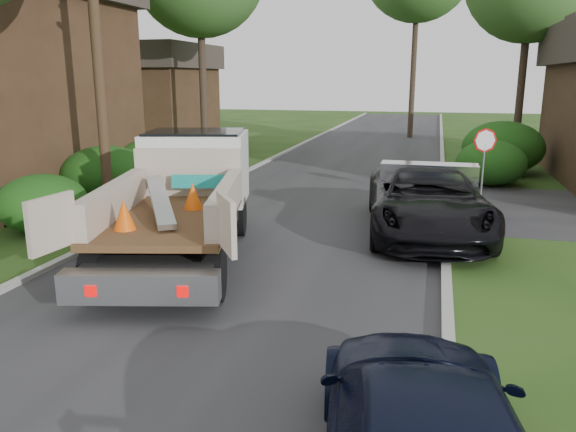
# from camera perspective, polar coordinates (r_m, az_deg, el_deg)

# --- Properties ---
(ground) EXTENTS (120.00, 120.00, 0.00)m
(ground) POSITION_cam_1_polar(r_m,az_deg,el_deg) (10.76, -6.69, -7.91)
(ground) COLOR #224112
(ground) RESTS_ON ground
(road) EXTENTS (8.00, 90.00, 0.02)m
(road) POSITION_cam_1_polar(r_m,az_deg,el_deg) (20.04, 3.72, 2.42)
(road) COLOR #28282B
(road) RESTS_ON ground
(curb_left) EXTENTS (0.20, 90.00, 0.12)m
(curb_left) POSITION_cam_1_polar(r_m,az_deg,el_deg) (21.17, -7.24, 3.11)
(curb_left) COLOR #9E9E99
(curb_left) RESTS_ON ground
(curb_right) EXTENTS (0.20, 90.00, 0.12)m
(curb_right) POSITION_cam_1_polar(r_m,az_deg,el_deg) (19.68, 15.53, 1.89)
(curb_right) COLOR #9E9E99
(curb_right) RESTS_ON ground
(stop_sign) EXTENTS (0.71, 0.32, 2.48)m
(stop_sign) POSITION_cam_1_polar(r_m,az_deg,el_deg) (18.47, 19.32, 6.27)
(stop_sign) COLOR slate
(stop_sign) RESTS_ON ground
(utility_pole) EXTENTS (2.42, 1.25, 10.00)m
(utility_pole) POSITION_cam_1_polar(r_m,az_deg,el_deg) (17.02, -18.94, 17.20)
(utility_pole) COLOR #382619
(utility_pole) RESTS_ON ground
(house_left_far) EXTENTS (7.56, 7.56, 6.00)m
(house_left_far) POSITION_cam_1_polar(r_m,az_deg,el_deg) (35.72, -14.43, 11.98)
(house_left_far) COLOR #392617
(house_left_far) RESTS_ON ground
(hedge_left_a) EXTENTS (2.34, 2.34, 1.53)m
(hedge_left_a) POSITION_cam_1_polar(r_m,az_deg,el_deg) (16.11, -23.70, 1.20)
(hedge_left_a) COLOR #104610
(hedge_left_a) RESTS_ON ground
(hedge_left_b) EXTENTS (2.86, 2.86, 1.87)m
(hedge_left_b) POSITION_cam_1_polar(r_m,az_deg,el_deg) (19.05, -18.01, 4.01)
(hedge_left_b) COLOR #104610
(hedge_left_b) RESTS_ON ground
(hedge_left_c) EXTENTS (2.60, 2.60, 1.70)m
(hedge_left_c) POSITION_cam_1_polar(r_m,az_deg,el_deg) (22.19, -13.82, 5.38)
(hedge_left_c) COLOR #104610
(hedge_left_c) RESTS_ON ground
(hedge_right_a) EXTENTS (2.60, 2.60, 1.70)m
(hedge_right_a) POSITION_cam_1_polar(r_m,az_deg,el_deg) (22.60, 19.93, 5.10)
(hedge_right_a) COLOR #104610
(hedge_right_a) RESTS_ON ground
(hedge_right_b) EXTENTS (3.38, 3.38, 2.21)m
(hedge_right_b) POSITION_cam_1_polar(r_m,az_deg,el_deg) (25.60, 20.99, 6.53)
(hedge_right_b) COLOR #104610
(hedge_right_b) RESTS_ON ground
(flatbed_truck) EXTENTS (4.51, 7.51, 2.66)m
(flatbed_truck) POSITION_cam_1_polar(r_m,az_deg,el_deg) (13.51, -10.18, 2.87)
(flatbed_truck) COLOR black
(flatbed_truck) RESTS_ON ground
(black_pickup) EXTENTS (3.64, 6.61, 1.75)m
(black_pickup) POSITION_cam_1_polar(r_m,az_deg,el_deg) (14.97, 13.93, 1.51)
(black_pickup) COLOR black
(black_pickup) RESTS_ON ground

